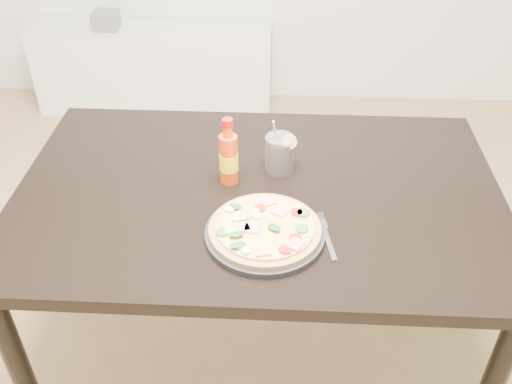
{
  "coord_description": "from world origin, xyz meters",
  "views": [
    {
      "loc": [
        -0.02,
        -1.11,
        1.73
      ],
      "look_at": [
        -0.08,
        0.09,
        0.83
      ],
      "focal_mm": 40.0,
      "sensor_mm": 36.0,
      "label": 1
    }
  ],
  "objects_px": {
    "dining_table": "(258,212)",
    "hot_sauce_bottle": "(229,158)",
    "plate": "(265,234)",
    "media_console": "(155,69)",
    "cola_cup": "(279,154)",
    "pizza": "(264,228)",
    "fork": "(326,234)"
  },
  "relations": [
    {
      "from": "hot_sauce_bottle",
      "to": "media_console",
      "type": "xyz_separation_m",
      "value": [
        -0.63,
        1.83,
        -0.58
      ]
    },
    {
      "from": "hot_sauce_bottle",
      "to": "dining_table",
      "type": "bearing_deg",
      "value": -22.37
    },
    {
      "from": "pizza",
      "to": "fork",
      "type": "distance_m",
      "value": 0.16
    },
    {
      "from": "dining_table",
      "to": "cola_cup",
      "type": "distance_m",
      "value": 0.18
    },
    {
      "from": "dining_table",
      "to": "hot_sauce_bottle",
      "type": "height_order",
      "value": "hot_sauce_bottle"
    },
    {
      "from": "plate",
      "to": "cola_cup",
      "type": "height_order",
      "value": "cola_cup"
    },
    {
      "from": "pizza",
      "to": "plate",
      "type": "bearing_deg",
      "value": 12.14
    },
    {
      "from": "cola_cup",
      "to": "plate",
      "type": "bearing_deg",
      "value": -95.72
    },
    {
      "from": "dining_table",
      "to": "hot_sauce_bottle",
      "type": "relative_size",
      "value": 6.73
    },
    {
      "from": "cola_cup",
      "to": "fork",
      "type": "distance_m",
      "value": 0.33
    },
    {
      "from": "pizza",
      "to": "cola_cup",
      "type": "height_order",
      "value": "cola_cup"
    },
    {
      "from": "cola_cup",
      "to": "media_console",
      "type": "bearing_deg",
      "value": 113.79
    },
    {
      "from": "pizza",
      "to": "hot_sauce_bottle",
      "type": "distance_m",
      "value": 0.27
    },
    {
      "from": "dining_table",
      "to": "plate",
      "type": "height_order",
      "value": "plate"
    },
    {
      "from": "media_console",
      "to": "plate",
      "type": "bearing_deg",
      "value": -70.21
    },
    {
      "from": "dining_table",
      "to": "plate",
      "type": "xyz_separation_m",
      "value": [
        0.03,
        -0.2,
        0.09
      ]
    },
    {
      "from": "pizza",
      "to": "media_console",
      "type": "xyz_separation_m",
      "value": [
        -0.74,
        2.07,
        -0.53
      ]
    },
    {
      "from": "dining_table",
      "to": "fork",
      "type": "relative_size",
      "value": 7.45
    },
    {
      "from": "hot_sauce_bottle",
      "to": "cola_cup",
      "type": "xyz_separation_m",
      "value": [
        0.14,
        0.07,
        -0.03
      ]
    },
    {
      "from": "plate",
      "to": "hot_sauce_bottle",
      "type": "height_order",
      "value": "hot_sauce_bottle"
    },
    {
      "from": "hot_sauce_bottle",
      "to": "media_console",
      "type": "bearing_deg",
      "value": 109.02
    },
    {
      "from": "fork",
      "to": "pizza",
      "type": "bearing_deg",
      "value": 174.32
    },
    {
      "from": "plate",
      "to": "media_console",
      "type": "height_order",
      "value": "plate"
    },
    {
      "from": "dining_table",
      "to": "cola_cup",
      "type": "height_order",
      "value": "cola_cup"
    },
    {
      "from": "plate",
      "to": "media_console",
      "type": "bearing_deg",
      "value": 109.79
    },
    {
      "from": "pizza",
      "to": "fork",
      "type": "height_order",
      "value": "pizza"
    },
    {
      "from": "fork",
      "to": "plate",
      "type": "bearing_deg",
      "value": 174.22
    },
    {
      "from": "cola_cup",
      "to": "media_console",
      "type": "xyz_separation_m",
      "value": [
        -0.77,
        1.76,
        -0.55
      ]
    },
    {
      "from": "media_console",
      "to": "cola_cup",
      "type": "bearing_deg",
      "value": -66.21
    },
    {
      "from": "media_console",
      "to": "dining_table",
      "type": "bearing_deg",
      "value": -68.96
    },
    {
      "from": "dining_table",
      "to": "media_console",
      "type": "bearing_deg",
      "value": 111.04
    },
    {
      "from": "plate",
      "to": "media_console",
      "type": "relative_size",
      "value": 0.22
    }
  ]
}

